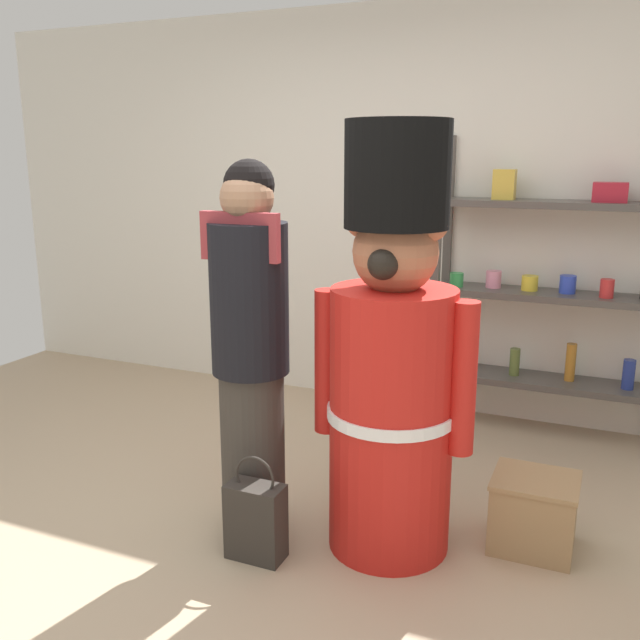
{
  "coord_description": "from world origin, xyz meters",
  "views": [
    {
      "loc": [
        1.3,
        -2.25,
        1.68
      ],
      "look_at": [
        0.19,
        0.33,
        1.0
      ],
      "focal_mm": 38.89,
      "sensor_mm": 36.0,
      "label": 1
    }
  ],
  "objects": [
    {
      "name": "display_crate",
      "position": [
        1.08,
        0.61,
        0.16
      ],
      "size": [
        0.36,
        0.32,
        0.33
      ],
      "color": "#9E7A51",
      "rests_on": "ground_plane"
    },
    {
      "name": "ground_plane",
      "position": [
        0.0,
        0.0,
        0.0
      ],
      "size": [
        6.4,
        6.4,
        0.0
      ],
      "primitive_type": "plane",
      "color": "tan"
    },
    {
      "name": "back_wall",
      "position": [
        0.0,
        2.2,
        1.3
      ],
      "size": [
        6.4,
        0.12,
        2.6
      ],
      "primitive_type": "cube",
      "color": "silver",
      "rests_on": "ground_plane"
    },
    {
      "name": "merchandise_shelf",
      "position": [
        0.95,
        1.98,
        0.89
      ],
      "size": [
        1.34,
        0.35,
        1.79
      ],
      "color": "#4C4742",
      "rests_on": "ground_plane"
    },
    {
      "name": "person_shopper",
      "position": [
        -0.12,
        0.28,
        0.87
      ],
      "size": [
        0.35,
        0.34,
        1.66
      ],
      "color": "#38332D",
      "rests_on": "ground_plane"
    },
    {
      "name": "shopping_bag",
      "position": [
        0.01,
        0.07,
        0.17
      ],
      "size": [
        0.24,
        0.13,
        0.46
      ],
      "color": "#332D28",
      "rests_on": "ground_plane"
    },
    {
      "name": "teddy_bear_guard",
      "position": [
        0.49,
        0.39,
        0.82
      ],
      "size": [
        0.7,
        0.54,
        1.81
      ],
      "color": "red",
      "rests_on": "ground_plane"
    }
  ]
}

